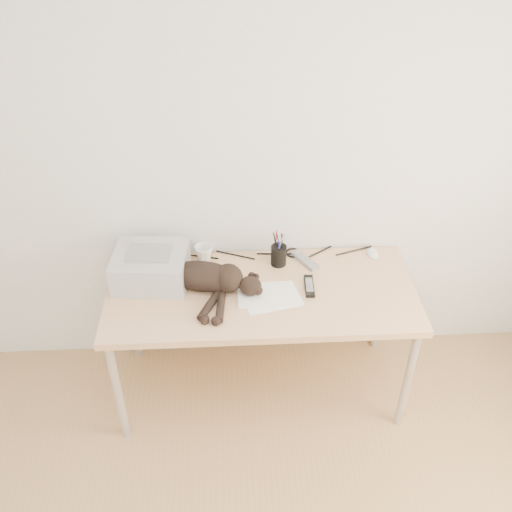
{
  "coord_description": "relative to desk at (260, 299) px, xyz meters",
  "views": [
    {
      "loc": [
        -0.15,
        -0.86,
        2.64
      ],
      "look_at": [
        -0.03,
        1.34,
        1.0
      ],
      "focal_mm": 40.0,
      "sensor_mm": 36.0,
      "label": 1
    }
  ],
  "objects": [
    {
      "name": "wall_back",
      "position": [
        0.0,
        0.27,
        0.69
      ],
      "size": [
        3.5,
        0.0,
        3.5
      ],
      "primitive_type": "plane",
      "rotation": [
        1.57,
        0.0,
        0.0
      ],
      "color": "silver",
      "rests_on": "floor"
    },
    {
      "name": "desk",
      "position": [
        0.0,
        0.0,
        0.0
      ],
      "size": [
        1.6,
        0.7,
        0.74
      ],
      "color": "#DBAC80",
      "rests_on": "floor"
    },
    {
      "name": "printer",
      "position": [
        -0.57,
        0.04,
        0.22
      ],
      "size": [
        0.4,
        0.35,
        0.18
      ],
      "color": "#A1A1A5",
      "rests_on": "desk"
    },
    {
      "name": "papers",
      "position": [
        0.03,
        -0.14,
        0.14
      ],
      "size": [
        0.34,
        0.26,
        0.01
      ],
      "color": "white",
      "rests_on": "desk"
    },
    {
      "name": "cat",
      "position": [
        -0.32,
        -0.06,
        0.21
      ],
      "size": [
        0.72,
        0.43,
        0.17
      ],
      "rotation": [
        0.0,
        0.0,
        -0.22
      ],
      "color": "black",
      "rests_on": "desk"
    },
    {
      "name": "mug",
      "position": [
        -0.3,
        0.19,
        0.18
      ],
      "size": [
        0.13,
        0.13,
        0.09
      ],
      "primitive_type": "imported",
      "rotation": [
        0.0,
        0.0,
        0.46
      ],
      "color": "white",
      "rests_on": "desk"
    },
    {
      "name": "pen_cup",
      "position": [
        0.11,
        0.13,
        0.19
      ],
      "size": [
        0.08,
        0.08,
        0.22
      ],
      "color": "black",
      "rests_on": "desk"
    },
    {
      "name": "remote_grey",
      "position": [
        0.25,
        0.15,
        0.14
      ],
      "size": [
        0.15,
        0.19,
        0.02
      ],
      "primitive_type": "cube",
      "rotation": [
        0.0,
        0.0,
        0.55
      ],
      "color": "gray",
      "rests_on": "desk"
    },
    {
      "name": "remote_black",
      "position": [
        0.25,
        -0.08,
        0.14
      ],
      "size": [
        0.06,
        0.17,
        0.02
      ],
      "primitive_type": "cube",
      "rotation": [
        0.0,
        0.0,
        -0.06
      ],
      "color": "black",
      "rests_on": "desk"
    },
    {
      "name": "mouse",
      "position": [
        0.64,
        0.19,
        0.15
      ],
      "size": [
        0.07,
        0.11,
        0.03
      ],
      "primitive_type": "ellipsoid",
      "rotation": [
        0.0,
        0.0,
        0.1
      ],
      "color": "white",
      "rests_on": "desk"
    },
    {
      "name": "cable_tangle",
      "position": [
        0.0,
        0.22,
        0.14
      ],
      "size": [
        1.36,
        0.09,
        0.01
      ],
      "primitive_type": null,
      "color": "black",
      "rests_on": "desk"
    }
  ]
}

